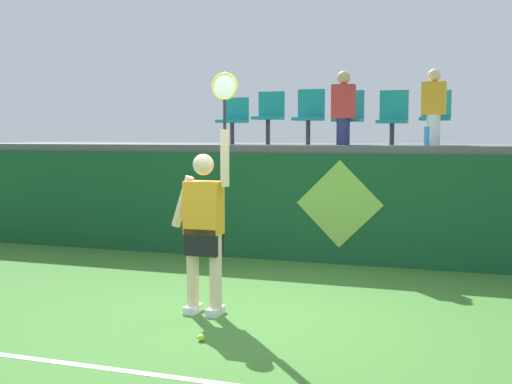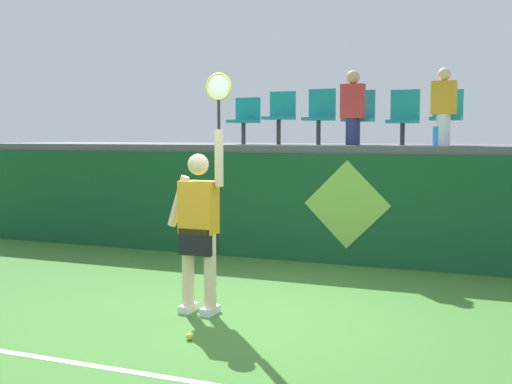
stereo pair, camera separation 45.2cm
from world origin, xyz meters
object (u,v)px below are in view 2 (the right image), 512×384
tennis_ball (189,337)px  stadium_chair_3 (359,115)px  stadium_chair_1 (280,114)px  spectator_1 (353,106)px  water_bottle (435,136)px  stadium_chair_0 (245,118)px  stadium_chair_5 (447,114)px  spectator_0 (444,105)px  tennis_player (199,224)px  stadium_chair_2 (320,114)px  stadium_chair_4 (404,115)px

tennis_ball → stadium_chair_3: 5.39m
stadium_chair_1 → stadium_chair_3: stadium_chair_1 is taller
tennis_ball → spectator_1: size_ratio=0.06×
tennis_ball → water_bottle: 4.85m
stadium_chair_0 → stadium_chair_5: (3.24, 0.00, 0.03)m
spectator_0 → spectator_1: (-1.31, -0.01, 0.01)m
spectator_1 → tennis_player: bearing=-100.8°
stadium_chair_0 → spectator_1: bearing=-12.1°
water_bottle → stadium_chair_3: stadium_chair_3 is taller
water_bottle → stadium_chair_0: (-3.18, 0.72, 0.30)m
stadium_chair_0 → stadium_chair_2: size_ratio=0.88×
stadium_chair_0 → stadium_chair_3: 1.93m
tennis_ball → spectator_1: 5.06m
tennis_player → spectator_1: 3.95m
stadium_chair_0 → water_bottle: bearing=-12.8°
stadium_chair_2 → tennis_ball: bearing=-86.8°
stadium_chair_0 → spectator_0: (3.24, -0.40, 0.14)m
stadium_chair_1 → spectator_1: 1.37m
stadium_chair_0 → spectator_0: spectator_0 is taller
tennis_player → stadium_chair_2: stadium_chair_2 is taller
tennis_player → stadium_chair_0: size_ratio=3.22×
tennis_player → stadium_chair_3: (0.69, 4.06, 1.24)m
tennis_player → tennis_ball: tennis_player is taller
stadium_chair_0 → stadium_chair_4: 2.61m
stadium_chair_4 → spectator_1: 0.81m
stadium_chair_4 → stadium_chair_5: (0.63, -0.01, 0.01)m
stadium_chair_0 → stadium_chair_2: 1.29m
water_bottle → stadium_chair_4: bearing=127.8°
stadium_chair_4 → stadium_chair_0: bearing=-179.8°
stadium_chair_0 → stadium_chair_3: bearing=0.2°
spectator_0 → water_bottle: bearing=-101.1°
tennis_player → stadium_chair_3: stadium_chair_3 is taller
stadium_chair_5 → spectator_0: 0.42m
tennis_ball → stadium_chair_3: (0.35, 4.93, 2.15)m
stadium_chair_2 → stadium_chair_5: size_ratio=1.07×
stadium_chair_1 → spectator_0: size_ratio=0.78×
stadium_chair_3 → spectator_0: size_ratio=0.77×
stadium_chair_1 → stadium_chair_3: bearing=0.2°
water_bottle → stadium_chair_3: (-1.25, 0.73, 0.33)m
stadium_chair_2 → stadium_chair_4: stadium_chair_2 is taller
water_bottle → spectator_1: (-1.25, 0.31, 0.44)m
stadium_chair_1 → stadium_chair_3: size_ratio=1.01×
tennis_ball → spectator_1: spectator_1 is taller
water_bottle → stadium_chair_0: 3.27m
stadium_chair_1 → spectator_1: size_ratio=0.78×
stadium_chair_5 → stadium_chair_1: bearing=-180.0°
tennis_player → spectator_0: 4.38m
tennis_player → water_bottle: size_ratio=9.28×
tennis_player → stadium_chair_1: 4.30m
stadium_chair_2 → stadium_chair_0: bearing=-179.6°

